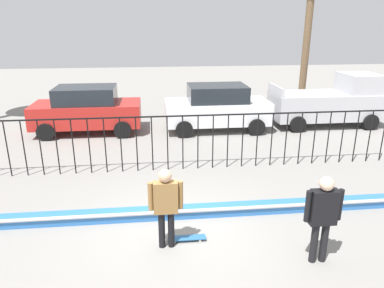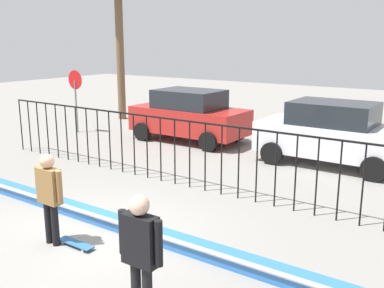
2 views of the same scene
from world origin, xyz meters
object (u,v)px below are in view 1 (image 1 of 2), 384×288
object	(u,v)px
parked_car_red	(87,109)
skateboarder	(166,202)
camera_operator	(323,212)
parked_car_white	(217,107)
pickup_truck	(331,102)
skateboard	(187,238)

from	to	relation	value
parked_car_red	skateboarder	bearing A→B (deg)	-74.10
skateboarder	parked_car_red	world-z (taller)	parked_car_red
camera_operator	parked_car_red	world-z (taller)	parked_car_red
parked_car_white	pickup_truck	distance (m)	5.10
camera_operator	pickup_truck	size ratio (longest dim) A/B	0.38
parked_car_red	parked_car_white	bearing A→B (deg)	-5.21
camera_operator	parked_car_red	size ratio (longest dim) A/B	0.41
parked_car_white	skateboard	bearing A→B (deg)	-101.11
parked_car_red	parked_car_white	size ratio (longest dim) A/B	1.00
camera_operator	parked_car_white	distance (m)	9.00
camera_operator	skateboard	bearing A→B (deg)	-21.51
pickup_truck	parked_car_white	bearing A→B (deg)	-172.51
skateboard	camera_operator	size ratio (longest dim) A/B	0.45
camera_operator	parked_car_white	world-z (taller)	parked_car_white
parked_car_red	parked_car_white	distance (m)	5.34
camera_operator	parked_car_white	xyz separation A→B (m)	(-0.39, 8.99, -0.09)
skateboarder	parked_car_red	distance (m)	8.89
parked_car_red	pickup_truck	distance (m)	10.43
skateboard	parked_car_white	xyz separation A→B (m)	(2.04, 8.04, 0.91)
pickup_truck	camera_operator	bearing A→B (deg)	-111.99
skateboarder	skateboard	bearing A→B (deg)	34.68
camera_operator	parked_car_red	bearing A→B (deg)	-58.25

